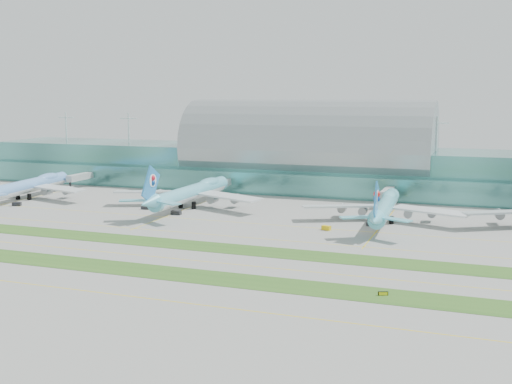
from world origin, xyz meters
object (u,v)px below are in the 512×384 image
at_px(terminal, 308,160).
at_px(airliner_c, 385,206).
at_px(airliner_a, 28,185).
at_px(airliner_b, 192,191).
at_px(taxiway_sign_east, 383,294).

relative_size(terminal, airliner_c, 4.96).
xyz_separation_m(terminal, airliner_a, (-108.61, -70.27, -8.25)).
height_order(airliner_b, taxiway_sign_east, airliner_b).
height_order(terminal, taxiway_sign_east, terminal).
relative_size(airliner_a, airliner_c, 1.03).
bearing_deg(airliner_b, terminal, 65.19).
height_order(airliner_c, taxiway_sign_east, airliner_c).
bearing_deg(terminal, airliner_b, -115.49).
distance_m(airliner_a, airliner_b, 77.67).
relative_size(terminal, airliner_a, 4.83).
height_order(terminal, airliner_a, terminal).
bearing_deg(airliner_c, airliner_b, 174.31).
bearing_deg(airliner_a, airliner_c, -5.70).
xyz_separation_m(airliner_a, airliner_c, (156.73, 1.27, -0.16)).
distance_m(airliner_b, airliner_c, 79.31).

